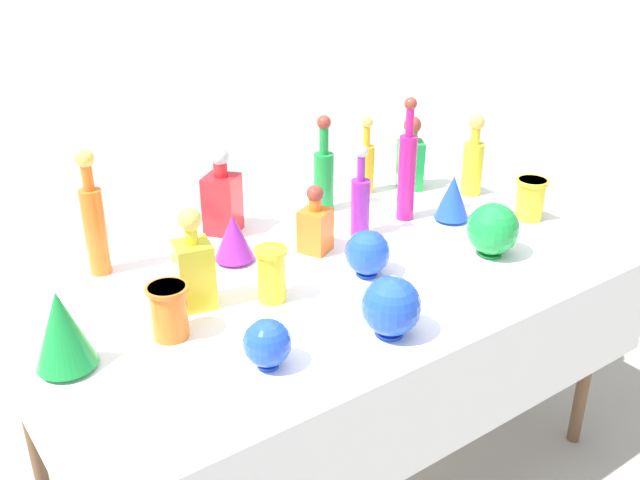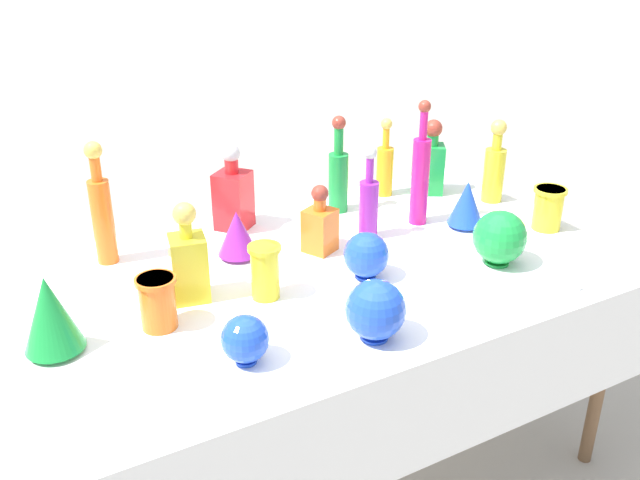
{
  "view_description": "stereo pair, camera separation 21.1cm",
  "coord_description": "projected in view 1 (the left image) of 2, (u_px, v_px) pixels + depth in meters",
  "views": [
    {
      "loc": [
        -1.11,
        -1.55,
        1.77
      ],
      "look_at": [
        0.0,
        0.0,
        0.86
      ],
      "focal_mm": 40.0,
      "sensor_mm": 36.0,
      "label": 1
    },
    {
      "loc": [
        -0.93,
        -1.66,
        1.77
      ],
      "look_at": [
        0.0,
        0.0,
        0.86
      ],
      "focal_mm": 40.0,
      "sensor_mm": 36.0,
      "label": 2
    }
  ],
  "objects": [
    {
      "name": "fluted_vase_1",
      "position": [
        453.0,
        197.0,
        2.45
      ],
      "size": [
        0.12,
        0.12,
        0.16
      ],
      "color": "blue",
      "rests_on": "display_table"
    },
    {
      "name": "slender_vase_2",
      "position": [
        169.0,
        309.0,
        1.79
      ],
      "size": [
        0.11,
        0.11,
        0.14
      ],
      "color": "orange",
      "rests_on": "display_table"
    },
    {
      "name": "square_decanter_0",
      "position": [
        315.0,
        225.0,
        2.24
      ],
      "size": [
        0.12,
        0.12,
        0.22
      ],
      "color": "orange",
      "rests_on": "display_table"
    },
    {
      "name": "tall_bottle_0",
      "position": [
        360.0,
        201.0,
        2.33
      ],
      "size": [
        0.06,
        0.06,
        0.31
      ],
      "color": "purple",
      "rests_on": "display_table"
    },
    {
      "name": "tall_bottle_3",
      "position": [
        407.0,
        171.0,
        2.43
      ],
      "size": [
        0.06,
        0.06,
        0.43
      ],
      "color": "#C61972",
      "rests_on": "display_table"
    },
    {
      "name": "cardboard_box_behind_right",
      "position": [
        226.0,
        268.0,
        3.47
      ],
      "size": [
        0.41,
        0.35,
        0.39
      ],
      "color": "tan",
      "rests_on": "ground"
    },
    {
      "name": "square_decanter_3",
      "position": [
        194.0,
        267.0,
        1.92
      ],
      "size": [
        0.12,
        0.12,
        0.29
      ],
      "color": "yellow",
      "rests_on": "display_table"
    },
    {
      "name": "cardboard_box_behind_left",
      "position": [
        213.0,
        297.0,
        3.16
      ],
      "size": [
        0.58,
        0.36,
        0.44
      ],
      "color": "tan",
      "rests_on": "ground"
    },
    {
      "name": "tall_bottle_5",
      "position": [
        473.0,
        161.0,
        2.66
      ],
      "size": [
        0.08,
        0.08,
        0.31
      ],
      "color": "yellow",
      "rests_on": "display_table"
    },
    {
      "name": "fluted_vase_2",
      "position": [
        234.0,
        237.0,
        2.17
      ],
      "size": [
        0.13,
        0.13,
        0.15
      ],
      "color": "purple",
      "rests_on": "display_table"
    },
    {
      "name": "display_table",
      "position": [
        328.0,
        291.0,
        2.15
      ],
      "size": [
        1.84,
        1.08,
        0.76
      ],
      "color": "white",
      "rests_on": "ground"
    },
    {
      "name": "round_bowl_1",
      "position": [
        493.0,
        229.0,
        2.21
      ],
      "size": [
        0.16,
        0.16,
        0.17
      ],
      "color": "#198C38",
      "rests_on": "display_table"
    },
    {
      "name": "square_decanter_1",
      "position": [
        411.0,
        158.0,
        2.72
      ],
      "size": [
        0.13,
        0.13,
        0.29
      ],
      "color": "#198C38",
      "rests_on": "display_table"
    },
    {
      "name": "tall_bottle_4",
      "position": [
        324.0,
        174.0,
        2.51
      ],
      "size": [
        0.07,
        0.07,
        0.35
      ],
      "color": "#198C38",
      "rests_on": "display_table"
    },
    {
      "name": "ground_plane",
      "position": [
        320.0,
        462.0,
        2.48
      ],
      "size": [
        40.0,
        40.0,
        0.0
      ],
      "primitive_type": "plane",
      "color": "#A0998C"
    },
    {
      "name": "round_bowl_2",
      "position": [
        267.0,
        343.0,
        1.68
      ],
      "size": [
        0.12,
        0.12,
        0.13
      ],
      "color": "blue",
      "rests_on": "display_table"
    },
    {
      "name": "round_bowl_0",
      "position": [
        368.0,
        253.0,
        2.09
      ],
      "size": [
        0.13,
        0.13,
        0.14
      ],
      "color": "blue",
      "rests_on": "display_table"
    },
    {
      "name": "slender_vase_1",
      "position": [
        530.0,
        198.0,
        2.47
      ],
      "size": [
        0.11,
        0.11,
        0.15
      ],
      "color": "yellow",
      "rests_on": "display_table"
    },
    {
      "name": "round_bowl_3",
      "position": [
        391.0,
        306.0,
        1.8
      ],
      "size": [
        0.15,
        0.15,
        0.16
      ],
      "color": "blue",
      "rests_on": "display_table"
    },
    {
      "name": "price_tag_left",
      "position": [
        566.0,
        273.0,
        2.1
      ],
      "size": [
        0.06,
        0.03,
        0.04
      ],
      "primitive_type": "cube",
      "rotation": [
        -0.21,
        0.0,
        -0.22
      ],
      "color": "white",
      "rests_on": "display_table"
    },
    {
      "name": "fluted_vase_0",
      "position": [
        62.0,
        329.0,
        1.66
      ],
      "size": [
        0.15,
        0.15,
        0.21
      ],
      "color": "#198C38",
      "rests_on": "display_table"
    },
    {
      "name": "tall_bottle_1",
      "position": [
        94.0,
        221.0,
        2.07
      ],
      "size": [
        0.06,
        0.06,
        0.39
      ],
      "color": "orange",
      "rests_on": "display_table"
    },
    {
      "name": "square_decanter_2",
      "position": [
        222.0,
        199.0,
        2.36
      ],
      "size": [
        0.15,
        0.15,
        0.3
      ],
      "color": "red",
      "rests_on": "display_table"
    },
    {
      "name": "slender_vase_0",
      "position": [
        271.0,
        272.0,
        1.96
      ],
      "size": [
        0.09,
        0.09,
        0.16
      ],
      "color": "yellow",
      "rests_on": "display_table"
    },
    {
      "name": "tall_bottle_2",
      "position": [
        366.0,
        164.0,
        2.68
      ],
      "size": [
        0.06,
        0.06,
        0.3
      ],
      "color": "orange",
      "rests_on": "display_table"
    }
  ]
}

